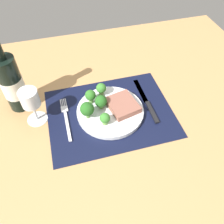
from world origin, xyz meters
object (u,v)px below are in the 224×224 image
at_px(plate, 110,111).
at_px(wine_bottle, 12,83).
at_px(fork, 66,118).
at_px(wine_glass, 30,101).
at_px(knife, 147,103).
at_px(steak, 123,105).

xyz_separation_m(plate, wine_bottle, (-0.30, 0.12, 0.10)).
bearing_deg(fork, wine_glass, 167.17).
distance_m(knife, wine_glass, 0.40).
distance_m(plate, steak, 0.05).
height_order(knife, wine_glass, wine_glass).
xyz_separation_m(plate, knife, (0.14, 0.01, -0.00)).
xyz_separation_m(steak, wine_bottle, (-0.35, 0.13, 0.08)).
bearing_deg(steak, plate, 177.34).
distance_m(plate, knife, 0.14).
xyz_separation_m(plate, wine_glass, (-0.25, 0.04, 0.08)).
height_order(steak, fork, steak).
height_order(knife, wine_bottle, wine_bottle).
bearing_deg(wine_bottle, knife, -14.85).
bearing_deg(knife, fork, 177.23).
bearing_deg(steak, wine_glass, 171.91).
xyz_separation_m(plate, steak, (0.04, -0.00, 0.02)).
relative_size(fork, knife, 0.83).
bearing_deg(wine_bottle, wine_glass, -57.62).
xyz_separation_m(steak, wine_glass, (-0.29, 0.04, 0.06)).
xyz_separation_m(fork, wine_bottle, (-0.15, 0.11, 0.10)).
height_order(steak, knife, steak).
distance_m(fork, wine_glass, 0.13).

